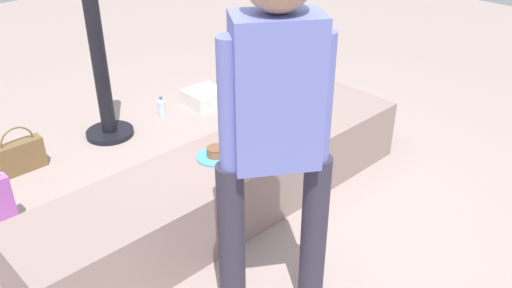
# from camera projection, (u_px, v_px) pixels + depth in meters

# --- Properties ---
(ground_plane) EXTENTS (12.00, 12.00, 0.00)m
(ground_plane) POSITION_uv_depth(u_px,v_px,m) (232.00, 211.00, 3.25)
(ground_plane) COLOR gray
(concrete_ledge) EXTENTS (2.58, 0.55, 0.40)m
(concrete_ledge) POSITION_uv_depth(u_px,v_px,m) (232.00, 183.00, 3.16)
(concrete_ledge) COLOR gray
(concrete_ledge) RESTS_ON ground_plane
(child_seated) EXTENTS (0.28, 0.33, 0.48)m
(child_seated) POSITION_uv_depth(u_px,v_px,m) (245.00, 114.00, 3.04)
(child_seated) COLOR #121E4C
(child_seated) RESTS_ON concrete_ledge
(adult_standing) EXTENTS (0.44, 0.36, 1.69)m
(adult_standing) POSITION_uv_depth(u_px,v_px,m) (276.00, 117.00, 2.10)
(adult_standing) COLOR #302D3E
(adult_standing) RESTS_ON ground_plane
(cake_plate) EXTENTS (0.22, 0.22, 0.07)m
(cake_plate) POSITION_uv_depth(u_px,v_px,m) (216.00, 154.00, 3.01)
(cake_plate) COLOR #4CA5D8
(cake_plate) RESTS_ON concrete_ledge
(railing_post) EXTENTS (0.36, 0.36, 1.33)m
(railing_post) POSITION_uv_depth(u_px,v_px,m) (101.00, 72.00, 3.86)
(railing_post) COLOR black
(railing_post) RESTS_ON ground_plane
(water_bottle_near_gift) EXTENTS (0.06, 0.06, 0.18)m
(water_bottle_near_gift) POSITION_uv_depth(u_px,v_px,m) (162.00, 108.00, 4.35)
(water_bottle_near_gift) COLOR silver
(water_bottle_near_gift) RESTS_ON ground_plane
(party_cup_red) EXTENTS (0.08, 0.08, 0.10)m
(party_cup_red) POSITION_uv_depth(u_px,v_px,m) (136.00, 177.00, 3.49)
(party_cup_red) COLOR red
(party_cup_red) RESTS_ON ground_plane
(cake_box_white) EXTENTS (0.32, 0.32, 0.13)m
(cake_box_white) POSITION_uv_depth(u_px,v_px,m) (205.00, 97.00, 4.58)
(cake_box_white) COLOR white
(cake_box_white) RESTS_ON ground_plane
(handbag_black_leather) EXTENTS (0.31, 0.14, 0.37)m
(handbag_black_leather) POSITION_uv_depth(u_px,v_px,m) (285.00, 114.00, 4.13)
(handbag_black_leather) COLOR black
(handbag_black_leather) RESTS_ON ground_plane
(handbag_brown_canvas) EXTENTS (0.30, 0.10, 0.33)m
(handbag_brown_canvas) POSITION_uv_depth(u_px,v_px,m) (21.00, 155.00, 3.61)
(handbag_brown_canvas) COLOR brown
(handbag_brown_canvas) RESTS_ON ground_plane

